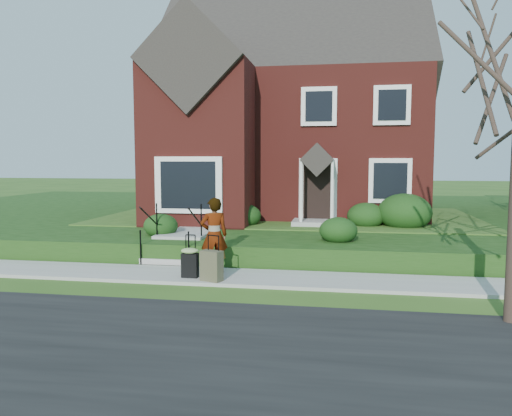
% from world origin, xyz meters
% --- Properties ---
extents(ground, '(120.00, 120.00, 0.00)m').
position_xyz_m(ground, '(0.00, 0.00, 0.00)').
color(ground, '#2D5119').
rests_on(ground, ground).
extents(street, '(60.00, 6.00, 0.01)m').
position_xyz_m(street, '(0.00, -5.00, 0.01)').
color(street, black).
rests_on(street, ground).
extents(sidewalk, '(60.00, 1.60, 0.08)m').
position_xyz_m(sidewalk, '(0.00, 0.00, 0.04)').
color(sidewalk, '#9E9B93').
rests_on(sidewalk, ground).
extents(terrace, '(44.00, 20.00, 0.60)m').
position_xyz_m(terrace, '(4.00, 10.90, 0.30)').
color(terrace, '#16380F').
rests_on(terrace, ground).
extents(walkway, '(1.20, 6.00, 0.06)m').
position_xyz_m(walkway, '(-2.50, 5.00, 0.63)').
color(walkway, '#9E9B93').
rests_on(walkway, terrace).
extents(main_house, '(10.40, 10.20, 9.40)m').
position_xyz_m(main_house, '(-0.21, 9.61, 5.26)').
color(main_house, maroon).
rests_on(main_house, terrace).
extents(front_steps, '(1.40, 2.02, 1.50)m').
position_xyz_m(front_steps, '(-2.50, 1.84, 0.47)').
color(front_steps, '#9E9B93').
rests_on(front_steps, ground).
extents(foundation_shrubs, '(9.80, 4.67, 1.23)m').
position_xyz_m(foundation_shrubs, '(0.56, 5.03, 1.12)').
color(foundation_shrubs, '#16330F').
rests_on(foundation_shrubs, terrace).
extents(woman, '(0.78, 0.66, 1.82)m').
position_xyz_m(woman, '(-1.03, 0.29, 0.99)').
color(woman, '#999999').
rests_on(woman, sidewalk).
extents(suitcase_black, '(0.42, 0.35, 1.00)m').
position_xyz_m(suitcase_black, '(-1.45, -0.33, 0.47)').
color(suitcase_black, black).
rests_on(suitcase_black, sidewalk).
extents(suitcase_olive, '(0.54, 0.42, 1.03)m').
position_xyz_m(suitcase_olive, '(-0.87, -0.58, 0.43)').
color(suitcase_olive, '#4D4A33').
rests_on(suitcase_olive, sidewalk).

